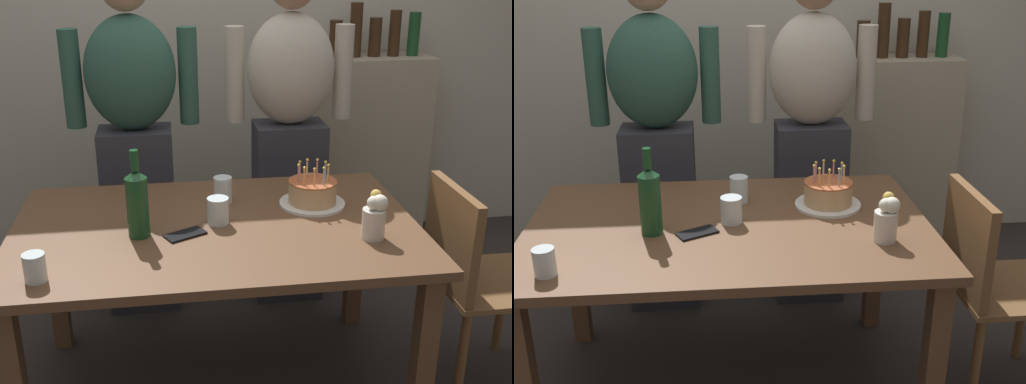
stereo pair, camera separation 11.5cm
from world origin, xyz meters
TOP-DOWN VIEW (x-y plane):
  - back_wall at (0.00, 1.55)m, footprint 5.20×0.10m
  - dining_table at (0.00, 0.00)m, footprint 1.50×0.96m
  - birthday_cake at (0.40, 0.14)m, footprint 0.26×0.26m
  - water_glass_near at (0.05, 0.22)m, footprint 0.07×0.07m
  - water_glass_far at (-0.58, -0.34)m, footprint 0.07×0.07m
  - water_glass_side at (0.01, 0.01)m, footprint 0.08×0.08m
  - wine_bottle at (-0.28, -0.06)m, footprint 0.08×0.08m
  - cell_phone at (-0.12, -0.08)m, footprint 0.16×0.13m
  - flower_vase at (0.54, -0.19)m, footprint 0.09×0.08m
  - person_man_bearded at (-0.31, 0.73)m, footprint 0.61×0.27m
  - person_woman_cardigan at (0.42, 0.73)m, footprint 0.61×0.27m
  - dining_chair at (0.99, -0.09)m, footprint 0.42×0.42m
  - shelf_cabinet at (1.02, 1.33)m, footprint 0.67×0.30m

SIDE VIEW (x-z plane):
  - dining_chair at x=0.99m, z-range 0.08..0.95m
  - shelf_cabinet at x=1.02m, z-range -0.13..1.30m
  - dining_table at x=0.00m, z-range 0.27..1.01m
  - cell_phone at x=-0.12m, z-range 0.74..0.75m
  - water_glass_far at x=-0.58m, z-range 0.74..0.83m
  - birthday_cake at x=0.40m, z-range 0.70..0.88m
  - water_glass_side at x=0.01m, z-range 0.74..0.84m
  - water_glass_near at x=0.05m, z-range 0.74..0.85m
  - flower_vase at x=0.54m, z-range 0.74..0.91m
  - wine_bottle at x=-0.28m, z-range 0.71..1.03m
  - person_man_bearded at x=-0.31m, z-range 0.04..1.70m
  - person_woman_cardigan at x=0.42m, z-range 0.04..1.70m
  - back_wall at x=0.00m, z-range 0.00..2.60m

